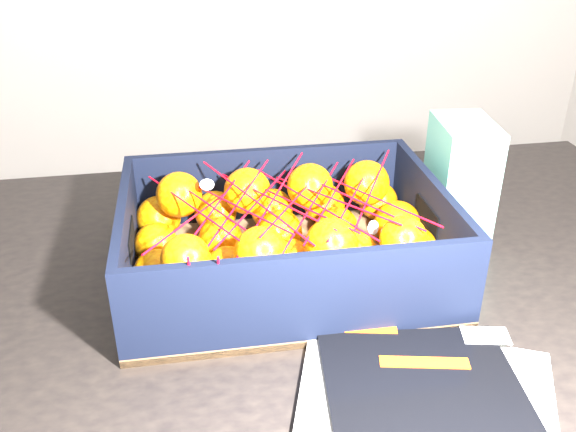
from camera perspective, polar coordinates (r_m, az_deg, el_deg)
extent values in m
cube|color=black|center=(0.93, 4.97, -5.61)|extent=(1.21, 0.81, 0.04)
cylinder|color=black|center=(1.45, -21.45, -11.93)|extent=(0.06, 0.06, 0.71)
cylinder|color=black|center=(1.60, 20.87, -7.72)|extent=(0.06, 0.06, 0.71)
cube|color=silver|center=(0.70, 14.68, -17.91)|extent=(0.31, 0.34, 0.01)
cube|color=silver|center=(0.68, 10.04, -18.44)|extent=(0.28, 0.33, 0.01)
cube|color=black|center=(0.68, 13.19, -17.53)|extent=(0.24, 0.30, 0.01)
cube|color=#FC540D|center=(0.79, 6.98, -9.24)|extent=(0.08, 0.07, 0.00)
cube|color=white|center=(0.79, 17.53, -10.31)|extent=(0.06, 0.04, 0.00)
cube|color=#FC540D|center=(0.74, 12.29, -12.87)|extent=(0.10, 0.04, 0.00)
cube|color=olive|center=(0.89, -0.32, -4.98)|extent=(0.44, 0.33, 0.01)
cube|color=black|center=(1.00, -1.76, 2.72)|extent=(0.44, 0.01, 0.13)
cube|color=black|center=(0.73, 1.65, -7.80)|extent=(0.44, 0.01, 0.13)
cube|color=black|center=(0.86, -14.41, -2.83)|extent=(0.01, 0.30, 0.13)
cube|color=black|center=(0.92, 12.86, -0.60)|extent=(0.01, 0.30, 0.13)
sphere|color=orange|center=(0.77, -12.13, -8.41)|extent=(0.07, 0.07, 0.07)
sphere|color=orange|center=(0.84, -11.83, -5.03)|extent=(0.06, 0.06, 0.06)
sphere|color=orange|center=(0.90, -11.91, -2.52)|extent=(0.06, 0.06, 0.06)
sphere|color=orange|center=(0.97, -11.67, -0.17)|extent=(0.07, 0.07, 0.07)
sphere|color=orange|center=(0.77, -5.35, -8.01)|extent=(0.07, 0.07, 0.07)
sphere|color=orange|center=(0.83, -5.51, -4.83)|extent=(0.06, 0.06, 0.06)
sphere|color=orange|center=(0.90, -6.15, -2.09)|extent=(0.06, 0.06, 0.06)
sphere|color=orange|center=(0.97, -6.60, 0.38)|extent=(0.06, 0.06, 0.06)
sphere|color=orange|center=(0.77, 1.35, -7.39)|extent=(0.06, 0.06, 0.06)
sphere|color=orange|center=(0.84, 0.12, -4.21)|extent=(0.06, 0.06, 0.06)
sphere|color=orange|center=(0.91, -0.75, -1.45)|extent=(0.07, 0.07, 0.07)
sphere|color=orange|center=(0.97, -1.48, 0.60)|extent=(0.07, 0.07, 0.07)
sphere|color=orange|center=(0.80, 7.41, -6.58)|extent=(0.06, 0.06, 0.06)
sphere|color=orange|center=(0.86, 6.01, -3.53)|extent=(0.07, 0.07, 0.07)
sphere|color=orange|center=(0.93, 4.50, -1.03)|extent=(0.06, 0.06, 0.06)
sphere|color=orange|center=(0.99, 3.33, 1.08)|extent=(0.06, 0.06, 0.06)
sphere|color=orange|center=(0.82, 13.42, -6.03)|extent=(0.06, 0.06, 0.06)
sphere|color=orange|center=(0.88, 11.34, -3.02)|extent=(0.07, 0.07, 0.07)
sphere|color=orange|center=(0.95, 9.91, -0.69)|extent=(0.07, 0.07, 0.07)
sphere|color=orange|center=(1.01, 8.19, 1.37)|extent=(0.06, 0.06, 0.06)
sphere|color=orange|center=(0.76, -9.29, -3.86)|extent=(0.06, 0.06, 0.06)
sphere|color=orange|center=(0.92, -9.86, 1.93)|extent=(0.07, 0.07, 0.07)
sphere|color=orange|center=(0.76, -2.51, -3.31)|extent=(0.06, 0.06, 0.06)
sphere|color=orange|center=(0.92, -3.72, 2.29)|extent=(0.07, 0.07, 0.07)
sphere|color=orange|center=(0.78, 4.00, -2.55)|extent=(0.07, 0.07, 0.07)
sphere|color=orange|center=(0.93, 2.01, 2.71)|extent=(0.07, 0.07, 0.07)
sphere|color=orange|center=(0.80, 10.45, -2.10)|extent=(0.06, 0.06, 0.06)
sphere|color=orange|center=(0.95, 7.16, 3.00)|extent=(0.07, 0.07, 0.07)
cylinder|color=red|center=(0.84, -8.61, 0.73)|extent=(0.12, 0.23, 0.01)
cylinder|color=red|center=(0.84, -6.76, 0.72)|extent=(0.12, 0.23, 0.00)
cylinder|color=red|center=(0.83, -4.90, 1.01)|extent=(0.12, 0.23, 0.03)
cylinder|color=red|center=(0.84, -3.12, 1.48)|extent=(0.12, 0.23, 0.02)
cylinder|color=red|center=(0.85, -1.33, 1.52)|extent=(0.12, 0.23, 0.02)
cylinder|color=red|center=(0.84, 0.56, 1.19)|extent=(0.12, 0.23, 0.02)
cylinder|color=red|center=(0.86, 2.26, 1.28)|extent=(0.12, 0.23, 0.01)
cylinder|color=red|center=(0.86, 4.07, 1.58)|extent=(0.12, 0.23, 0.03)
cylinder|color=red|center=(0.85, 5.96, 1.60)|extent=(0.12, 0.23, 0.02)
cylinder|color=red|center=(0.87, 7.46, 1.86)|extent=(0.12, 0.23, 0.02)
cylinder|color=red|center=(0.83, -8.55, -0.06)|extent=(0.12, 0.23, 0.04)
cylinder|color=red|center=(0.84, -6.75, 0.65)|extent=(0.12, 0.23, 0.04)
cylinder|color=red|center=(0.83, -4.89, 0.73)|extent=(0.12, 0.23, 0.04)
cylinder|color=red|center=(0.84, -3.09, 0.99)|extent=(0.12, 0.23, 0.01)
cylinder|color=red|center=(0.84, -1.33, 1.56)|extent=(0.12, 0.23, 0.04)
cylinder|color=red|center=(0.84, 0.56, 1.42)|extent=(0.12, 0.23, 0.03)
cylinder|color=red|center=(0.85, 2.32, 1.24)|extent=(0.12, 0.23, 0.01)
cylinder|color=red|center=(0.86, 4.00, 1.72)|extent=(0.12, 0.23, 0.01)
cylinder|color=red|center=(0.86, 5.92, 1.75)|extent=(0.12, 0.23, 0.01)
cylinder|color=red|center=(0.87, 7.53, 2.15)|extent=(0.12, 0.23, 0.03)
cylinder|color=red|center=(0.71, -8.85, -5.96)|extent=(0.00, 0.03, 0.09)
cylinder|color=red|center=(0.71, -6.44, -5.77)|extent=(0.01, 0.04, 0.08)
cube|color=silver|center=(1.00, 15.35, 3.29)|extent=(0.09, 0.13, 0.18)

